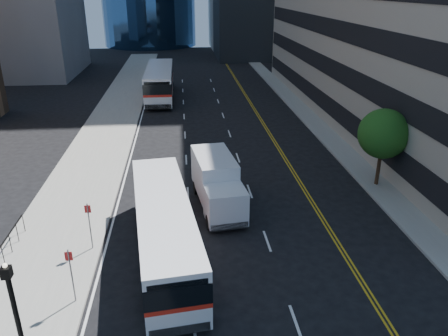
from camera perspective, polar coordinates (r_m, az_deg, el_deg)
name	(u,v)px	position (r m, az deg, el deg)	size (l,w,h in m)	color
ground	(265,264)	(21.50, 5.34, -12.37)	(160.00, 160.00, 0.00)	black
sidewalk_west	(113,120)	(44.50, -14.32, 6.03)	(5.00, 90.00, 0.15)	gray
sidewalk_east	(307,115)	(45.76, 10.73, 6.80)	(2.00, 90.00, 0.15)	gray
street_tree	(383,134)	(29.53, 20.11, 4.21)	(3.20, 3.20, 5.10)	#332114
lamp_post	(18,321)	(15.71, -25.36, -17.57)	(0.28, 0.28, 4.56)	black
bus_front	(164,228)	(21.27, -7.81, -7.74)	(3.86, 11.70, 2.96)	silver
bus_rear	(160,81)	(52.86, -8.39, 11.13)	(3.06, 13.62, 3.51)	white
box_truck	(217,183)	(25.69, -0.91, -1.98)	(2.90, 6.50, 3.01)	silver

